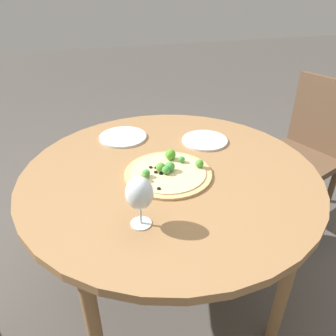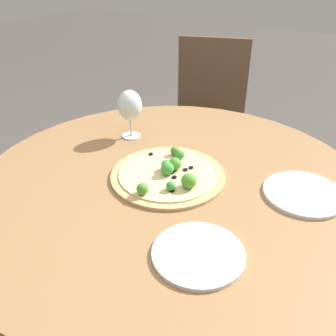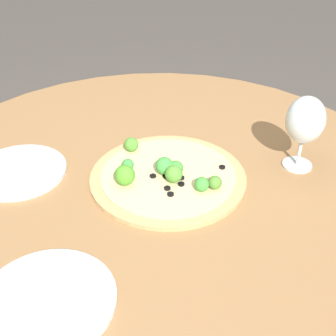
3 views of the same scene
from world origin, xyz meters
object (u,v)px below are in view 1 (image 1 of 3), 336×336
at_px(chair, 305,149).
at_px(wine_glass, 139,194).
at_px(pizza, 168,172).
at_px(plate_far, 123,137).
at_px(plate_near, 205,140).

height_order(chair, wine_glass, chair).
relative_size(pizza, wine_glass, 1.98).
bearing_deg(pizza, chair, 112.49).
relative_size(wine_glass, plate_far, 0.77).
bearing_deg(chair, wine_glass, -81.30).
xyz_separation_m(chair, wine_glass, (0.65, -1.10, 0.34)).
bearing_deg(plate_far, chair, 91.45).
bearing_deg(plate_near, wine_glass, -39.27).
bearing_deg(wine_glass, plate_far, 176.61).
bearing_deg(plate_near, pizza, -46.41).
distance_m(wine_glass, plate_near, 0.63).
distance_m(chair, plate_near, 0.76).
bearing_deg(plate_near, chair, 103.07).
relative_size(pizza, plate_near, 1.62).
bearing_deg(plate_far, plate_near, 69.24).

